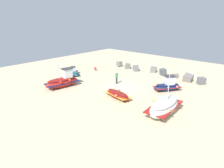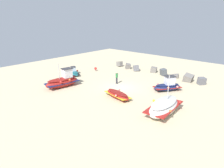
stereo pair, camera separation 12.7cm
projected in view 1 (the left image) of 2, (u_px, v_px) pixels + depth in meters
The scene contains 9 objects.
ground_plane at pixel (121, 87), 27.58m from camera, with size 47.71×47.71×0.00m, color beige.
fishing_boat_0 at pixel (63, 81), 27.60m from camera, with size 2.33×4.89×3.36m.
fishing_boat_1 at pixel (168, 86), 26.35m from camera, with size 3.24×3.80×1.96m.
fishing_boat_2 at pixel (118, 95), 23.99m from camera, with size 3.93×2.09×0.86m.
fishing_boat_3 at pixel (164, 107), 20.17m from camera, with size 2.57×5.14×3.77m.
fishing_boat_4 at pixel (74, 72), 33.28m from camera, with size 3.28×2.29×1.31m.
person_walking at pixel (117, 77), 28.79m from camera, with size 0.32×0.32×1.73m.
breakwater_rocks at pixel (158, 72), 33.32m from camera, with size 16.80×2.60×1.46m.
mooring_buoy_0 at pixel (95, 69), 35.69m from camera, with size 0.47×0.47×0.65m.
Camera 1 is at (16.25, -20.29, 9.30)m, focal length 32.69 mm.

